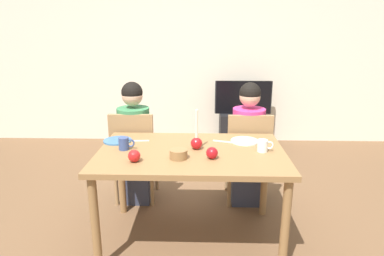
# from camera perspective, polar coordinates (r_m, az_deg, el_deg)

# --- Properties ---
(ground_plane) EXTENTS (7.68, 7.68, 0.00)m
(ground_plane) POSITION_cam_1_polar(r_m,az_deg,el_deg) (2.90, -0.12, -17.90)
(ground_plane) COLOR brown
(back_wall) EXTENTS (6.40, 0.10, 2.60)m
(back_wall) POSITION_cam_1_polar(r_m,az_deg,el_deg) (5.01, 0.82, 12.50)
(back_wall) COLOR beige
(back_wall) RESTS_ON ground
(dining_table) EXTENTS (1.40, 0.90, 0.75)m
(dining_table) POSITION_cam_1_polar(r_m,az_deg,el_deg) (2.58, -0.13, -5.58)
(dining_table) COLOR olive
(dining_table) RESTS_ON ground
(chair_left) EXTENTS (0.40, 0.40, 0.90)m
(chair_left) POSITION_cam_1_polar(r_m,az_deg,el_deg) (3.27, -9.66, -3.95)
(chair_left) COLOR #99754C
(chair_left) RESTS_ON ground
(chair_right) EXTENTS (0.40, 0.40, 0.90)m
(chair_right) POSITION_cam_1_polar(r_m,az_deg,el_deg) (3.24, 9.33, -4.15)
(chair_right) COLOR #99754C
(chair_right) RESTS_ON ground
(person_left_child) EXTENTS (0.30, 0.30, 1.17)m
(person_left_child) POSITION_cam_1_polar(r_m,az_deg,el_deg) (3.28, -9.60, -2.81)
(person_left_child) COLOR #33384C
(person_left_child) RESTS_ON ground
(person_right_child) EXTENTS (0.30, 0.30, 1.17)m
(person_right_child) POSITION_cam_1_polar(r_m,az_deg,el_deg) (3.25, 9.30, -3.00)
(person_right_child) COLOR #33384C
(person_right_child) RESTS_ON ground
(tv_stand) EXTENTS (0.64, 0.40, 0.48)m
(tv_stand) POSITION_cam_1_polar(r_m,az_deg,el_deg) (4.93, 8.37, -0.26)
(tv_stand) COLOR black
(tv_stand) RESTS_ON ground
(tv) EXTENTS (0.79, 0.05, 0.46)m
(tv) POSITION_cam_1_polar(r_m,az_deg,el_deg) (4.82, 8.59, 5.10)
(tv) COLOR black
(tv) RESTS_ON tv_stand
(candle_centerpiece) EXTENTS (0.09, 0.09, 0.31)m
(candle_centerpiece) POSITION_cam_1_polar(r_m,az_deg,el_deg) (2.57, 0.76, -2.18)
(candle_centerpiece) COLOR red
(candle_centerpiece) RESTS_ON dining_table
(plate_left) EXTENTS (0.23, 0.23, 0.01)m
(plate_left) POSITION_cam_1_polar(r_m,az_deg,el_deg) (2.83, -12.38, -2.07)
(plate_left) COLOR teal
(plate_left) RESTS_ON dining_table
(plate_right) EXTENTS (0.22, 0.22, 0.01)m
(plate_right) POSITION_cam_1_polar(r_m,az_deg,el_deg) (2.79, 8.82, -2.18)
(plate_right) COLOR white
(plate_right) RESTS_ON dining_table
(mug_left) EXTENTS (0.12, 0.08, 0.10)m
(mug_left) POSITION_cam_1_polar(r_m,az_deg,el_deg) (2.62, -11.29, -2.57)
(mug_left) COLOR #33477F
(mug_left) RESTS_ON dining_table
(mug_right) EXTENTS (0.12, 0.08, 0.09)m
(mug_right) POSITION_cam_1_polar(r_m,az_deg,el_deg) (2.58, 11.85, -2.96)
(mug_right) COLOR white
(mug_right) RESTS_ON dining_table
(fork_left) EXTENTS (0.18, 0.03, 0.01)m
(fork_left) POSITION_cam_1_polar(r_m,az_deg,el_deg) (2.80, -9.04, -2.14)
(fork_left) COLOR silver
(fork_left) RESTS_ON dining_table
(fork_right) EXTENTS (0.18, 0.06, 0.01)m
(fork_right) POSITION_cam_1_polar(r_m,az_deg,el_deg) (2.76, 5.35, -2.29)
(fork_right) COLOR silver
(fork_right) RESTS_ON dining_table
(bowl_walnuts) EXTENTS (0.13, 0.13, 0.07)m
(bowl_walnuts) POSITION_cam_1_polar(r_m,az_deg,el_deg) (2.40, -2.28, -4.39)
(bowl_walnuts) COLOR olive
(bowl_walnuts) RESTS_ON dining_table
(apple_near_candle) EXTENTS (0.08, 0.08, 0.08)m
(apple_near_candle) POSITION_cam_1_polar(r_m,az_deg,el_deg) (2.39, 3.38, -4.20)
(apple_near_candle) COLOR #AF1219
(apple_near_candle) RESTS_ON dining_table
(apple_by_left_plate) EXTENTS (0.09, 0.09, 0.09)m
(apple_by_left_plate) POSITION_cam_1_polar(r_m,az_deg,el_deg) (2.37, -9.68, -4.63)
(apple_by_left_plate) COLOR red
(apple_by_left_plate) RESTS_ON dining_table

